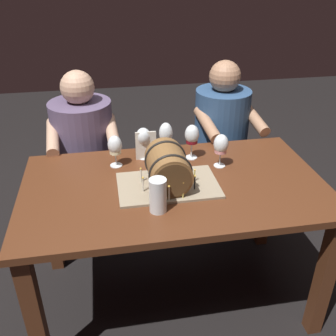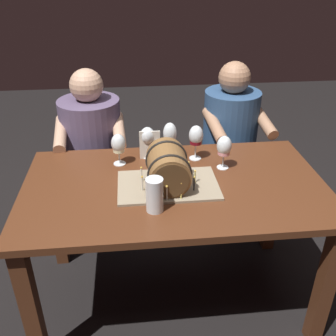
{
  "view_description": "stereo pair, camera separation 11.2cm",
  "coord_description": "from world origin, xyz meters",
  "px_view_note": "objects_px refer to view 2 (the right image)",
  "views": [
    {
      "loc": [
        -0.31,
        -1.55,
        1.72
      ],
      "look_at": [
        -0.03,
        -0.02,
        0.85
      ],
      "focal_mm": 40.94,
      "sensor_mm": 36.0,
      "label": 1
    },
    {
      "loc": [
        -0.19,
        -1.56,
        1.72
      ],
      "look_at": [
        -0.03,
        -0.02,
        0.85
      ],
      "focal_mm": 40.94,
      "sensor_mm": 36.0,
      "label": 2
    }
  ],
  "objects_px": {
    "barrel_cake": "(168,170)",
    "wine_glass_red": "(196,137)",
    "menu_card": "(150,145)",
    "wine_glass_empty": "(148,136)",
    "wine_glass_rose": "(224,147)",
    "person_seated_left": "(94,160)",
    "person_seated_right": "(228,154)",
    "wine_glass_white": "(118,145)",
    "wine_glass_amber": "(170,135)",
    "beer_pint": "(155,197)",
    "dining_table": "(174,203)"
  },
  "relations": [
    {
      "from": "barrel_cake",
      "to": "wine_glass_red",
      "type": "distance_m",
      "value": 0.32
    },
    {
      "from": "menu_card",
      "to": "wine_glass_empty",
      "type": "bearing_deg",
      "value": 120.24
    },
    {
      "from": "barrel_cake",
      "to": "wine_glass_rose",
      "type": "bearing_deg",
      "value": 26.77
    },
    {
      "from": "person_seated_left",
      "to": "person_seated_right",
      "type": "xyz_separation_m",
      "value": [
        0.89,
        -0.0,
        -0.0
      ]
    },
    {
      "from": "wine_glass_empty",
      "to": "menu_card",
      "type": "bearing_deg",
      "value": -60.31
    },
    {
      "from": "wine_glass_red",
      "to": "wine_glass_empty",
      "type": "height_order",
      "value": "wine_glass_red"
    },
    {
      "from": "wine_glass_white",
      "to": "menu_card",
      "type": "height_order",
      "value": "wine_glass_white"
    },
    {
      "from": "wine_glass_amber",
      "to": "beer_pint",
      "type": "xyz_separation_m",
      "value": [
        -0.12,
        -0.49,
        -0.06
      ]
    },
    {
      "from": "barrel_cake",
      "to": "beer_pint",
      "type": "relative_size",
      "value": 3.07
    },
    {
      "from": "dining_table",
      "to": "person_seated_left",
      "type": "bearing_deg",
      "value": 123.34
    },
    {
      "from": "dining_table",
      "to": "wine_glass_red",
      "type": "relative_size",
      "value": 7.62
    },
    {
      "from": "wine_glass_white",
      "to": "beer_pint",
      "type": "height_order",
      "value": "wine_glass_white"
    },
    {
      "from": "dining_table",
      "to": "wine_glass_red",
      "type": "bearing_deg",
      "value": 60.2
    },
    {
      "from": "wine_glass_white",
      "to": "menu_card",
      "type": "relative_size",
      "value": 1.07
    },
    {
      "from": "wine_glass_white",
      "to": "menu_card",
      "type": "xyz_separation_m",
      "value": [
        0.16,
        0.05,
        -0.03
      ]
    },
    {
      "from": "wine_glass_empty",
      "to": "beer_pint",
      "type": "bearing_deg",
      "value": -89.94
    },
    {
      "from": "barrel_cake",
      "to": "person_seated_left",
      "type": "height_order",
      "value": "person_seated_left"
    },
    {
      "from": "menu_card",
      "to": "barrel_cake",
      "type": "bearing_deg",
      "value": -76.73
    },
    {
      "from": "person_seated_left",
      "to": "person_seated_right",
      "type": "relative_size",
      "value": 0.98
    },
    {
      "from": "barrel_cake",
      "to": "wine_glass_white",
      "type": "xyz_separation_m",
      "value": [
        -0.23,
        0.25,
        0.02
      ]
    },
    {
      "from": "person_seated_left",
      "to": "menu_card",
      "type": "bearing_deg",
      "value": -49.37
    },
    {
      "from": "person_seated_right",
      "to": "beer_pint",
      "type": "bearing_deg",
      "value": -122.19
    },
    {
      "from": "wine_glass_amber",
      "to": "person_seated_right",
      "type": "height_order",
      "value": "person_seated_right"
    },
    {
      "from": "dining_table",
      "to": "wine_glass_empty",
      "type": "height_order",
      "value": "wine_glass_empty"
    },
    {
      "from": "wine_glass_red",
      "to": "beer_pint",
      "type": "bearing_deg",
      "value": -119.02
    },
    {
      "from": "wine_glass_rose",
      "to": "person_seated_right",
      "type": "height_order",
      "value": "person_seated_right"
    },
    {
      "from": "wine_glass_red",
      "to": "person_seated_left",
      "type": "bearing_deg",
      "value": 143.79
    },
    {
      "from": "wine_glass_empty",
      "to": "wine_glass_white",
      "type": "relative_size",
      "value": 1.02
    },
    {
      "from": "dining_table",
      "to": "wine_glass_white",
      "type": "relative_size",
      "value": 8.54
    },
    {
      "from": "dining_table",
      "to": "wine_glass_rose",
      "type": "relative_size",
      "value": 8.16
    },
    {
      "from": "wine_glass_rose",
      "to": "wine_glass_empty",
      "type": "distance_m",
      "value": 0.41
    },
    {
      "from": "barrel_cake",
      "to": "person_seated_right",
      "type": "relative_size",
      "value": 0.41
    },
    {
      "from": "wine_glass_empty",
      "to": "wine_glass_white",
      "type": "xyz_separation_m",
      "value": [
        -0.15,
        -0.06,
        -0.01
      ]
    },
    {
      "from": "menu_card",
      "to": "wine_glass_amber",
      "type": "bearing_deg",
      "value": 2.22
    },
    {
      "from": "wine_glass_empty",
      "to": "beer_pint",
      "type": "xyz_separation_m",
      "value": [
        0.0,
        -0.5,
        -0.05
      ]
    },
    {
      "from": "wine_glass_empty",
      "to": "beer_pint",
      "type": "relative_size",
      "value": 1.12
    },
    {
      "from": "wine_glass_rose",
      "to": "wine_glass_red",
      "type": "distance_m",
      "value": 0.17
    },
    {
      "from": "wine_glass_red",
      "to": "menu_card",
      "type": "xyz_separation_m",
      "value": [
        -0.24,
        0.03,
        -0.05
      ]
    },
    {
      "from": "beer_pint",
      "to": "wine_glass_red",
      "type": "bearing_deg",
      "value": 60.98
    },
    {
      "from": "wine_glass_white",
      "to": "person_seated_right",
      "type": "distance_m",
      "value": 0.9
    },
    {
      "from": "dining_table",
      "to": "wine_glass_amber",
      "type": "bearing_deg",
      "value": 88.54
    },
    {
      "from": "wine_glass_red",
      "to": "wine_glass_empty",
      "type": "bearing_deg",
      "value": 169.67
    },
    {
      "from": "wine_glass_amber",
      "to": "beer_pint",
      "type": "distance_m",
      "value": 0.5
    },
    {
      "from": "barrel_cake",
      "to": "beer_pint",
      "type": "height_order",
      "value": "barrel_cake"
    },
    {
      "from": "menu_card",
      "to": "dining_table",
      "type": "bearing_deg",
      "value": -69.36
    },
    {
      "from": "wine_glass_red",
      "to": "person_seated_left",
      "type": "relative_size",
      "value": 0.17
    },
    {
      "from": "menu_card",
      "to": "person_seated_left",
      "type": "bearing_deg",
      "value": 131.18
    },
    {
      "from": "barrel_cake",
      "to": "wine_glass_red",
      "type": "xyz_separation_m",
      "value": [
        0.18,
        0.27,
        0.04
      ]
    },
    {
      "from": "wine_glass_amber",
      "to": "person_seated_left",
      "type": "xyz_separation_m",
      "value": [
        -0.45,
        0.4,
        -0.34
      ]
    },
    {
      "from": "beer_pint",
      "to": "person_seated_right",
      "type": "height_order",
      "value": "person_seated_right"
    }
  ]
}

